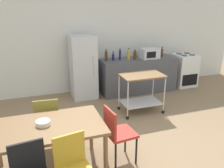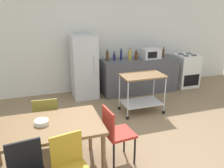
# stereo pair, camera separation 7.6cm
# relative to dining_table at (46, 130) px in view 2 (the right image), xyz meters

# --- Properties ---
(ground_plane) EXTENTS (12.00, 12.00, 0.00)m
(ground_plane) POSITION_rel_dining_table_xyz_m (1.65, -0.03, -0.67)
(ground_plane) COLOR #8C7051
(back_wall) EXTENTS (8.40, 0.12, 2.90)m
(back_wall) POSITION_rel_dining_table_xyz_m (1.65, 3.17, 0.78)
(back_wall) COLOR silver
(back_wall) RESTS_ON ground_plane
(kitchen_counter) EXTENTS (2.00, 0.64, 0.90)m
(kitchen_counter) POSITION_rel_dining_table_xyz_m (2.55, 2.57, -0.22)
(kitchen_counter) COLOR #4C4C51
(kitchen_counter) RESTS_ON ground_plane
(dining_table) EXTENTS (1.50, 0.90, 0.75)m
(dining_table) POSITION_rel_dining_table_xyz_m (0.00, 0.00, 0.00)
(dining_table) COLOR brown
(dining_table) RESTS_ON ground_plane
(chair_mustard) EXTENTS (0.47, 0.47, 0.89)m
(chair_mustard) POSITION_rel_dining_table_xyz_m (0.22, -0.66, -0.15)
(chair_mustard) COLOR gold
(chair_mustard) RESTS_ON ground_plane
(chair_red) EXTENTS (0.44, 0.44, 0.89)m
(chair_red) POSITION_rel_dining_table_xyz_m (0.97, -0.07, -0.15)
(chair_red) COLOR #B72D23
(chair_red) RESTS_ON ground_plane
(chair_olive) EXTENTS (0.43, 0.43, 0.89)m
(chair_olive) POSITION_rel_dining_table_xyz_m (0.04, 0.67, -0.15)
(chair_olive) COLOR olive
(chair_olive) RESTS_ON ground_plane
(stove_oven) EXTENTS (0.60, 0.61, 0.92)m
(stove_oven) POSITION_rel_dining_table_xyz_m (4.00, 2.59, -0.22)
(stove_oven) COLOR white
(stove_oven) RESTS_ON ground_plane
(refrigerator) EXTENTS (0.60, 0.63, 1.55)m
(refrigerator) POSITION_rel_dining_table_xyz_m (1.10, 2.67, 0.10)
(refrigerator) COLOR silver
(refrigerator) RESTS_ON ground_plane
(kitchen_cart) EXTENTS (0.91, 0.57, 0.85)m
(kitchen_cart) POSITION_rel_dining_table_xyz_m (2.07, 1.40, -0.10)
(kitchen_cart) COLOR brown
(kitchen_cart) RESTS_ON ground_plane
(bottle_soda) EXTENTS (0.07, 0.07, 0.29)m
(bottle_soda) POSITION_rel_dining_table_xyz_m (1.68, 2.62, 0.35)
(bottle_soda) COLOR #4C2D19
(bottle_soda) RESTS_ON kitchen_counter
(bottle_hot_sauce) EXTENTS (0.06, 0.06, 0.22)m
(bottle_hot_sauce) POSITION_rel_dining_table_xyz_m (1.86, 2.62, 0.32)
(bottle_hot_sauce) COLOR navy
(bottle_hot_sauce) RESTS_ON kitchen_counter
(bottle_sparkling_water) EXTENTS (0.06, 0.06, 0.29)m
(bottle_sparkling_water) POSITION_rel_dining_table_xyz_m (2.04, 2.62, 0.36)
(bottle_sparkling_water) COLOR navy
(bottle_sparkling_water) RESTS_ON kitchen_counter
(bottle_vinegar) EXTENTS (0.08, 0.08, 0.29)m
(bottle_vinegar) POSITION_rel_dining_table_xyz_m (2.26, 2.55, 0.35)
(bottle_vinegar) COLOR gold
(bottle_vinegar) RESTS_ON kitchen_counter
(bottle_sesame_oil) EXTENTS (0.08, 0.08, 0.24)m
(bottle_sesame_oil) POSITION_rel_dining_table_xyz_m (2.42, 2.54, 0.33)
(bottle_sesame_oil) COLOR #4C2D19
(bottle_sesame_oil) RESTS_ON kitchen_counter
(microwave) EXTENTS (0.46, 0.35, 0.26)m
(microwave) POSITION_rel_dining_table_xyz_m (2.82, 2.51, 0.36)
(microwave) COLOR silver
(microwave) RESTS_ON kitchen_counter
(bottle_soy_sauce) EXTENTS (0.06, 0.06, 0.27)m
(bottle_soy_sauce) POSITION_rel_dining_table_xyz_m (3.21, 2.56, 0.34)
(bottle_soy_sauce) COLOR #4C2D19
(bottle_soy_sauce) RESTS_ON kitchen_counter
(fruit_bowl) EXTENTS (0.19, 0.19, 0.06)m
(fruit_bowl) POSITION_rel_dining_table_xyz_m (-0.04, 0.04, 0.11)
(fruit_bowl) COLOR white
(fruit_bowl) RESTS_ON dining_table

